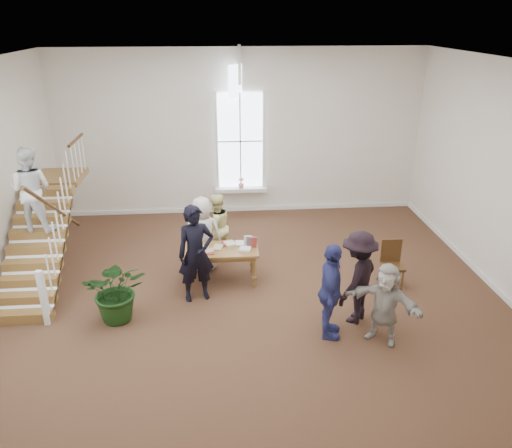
{
  "coord_description": "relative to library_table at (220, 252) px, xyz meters",
  "views": [
    {
      "loc": [
        -0.67,
        -8.98,
        5.28
      ],
      "look_at": [
        0.1,
        0.4,
        1.29
      ],
      "focal_mm": 35.0,
      "sensor_mm": 36.0,
      "label": 1
    }
  ],
  "objects": [
    {
      "name": "ground",
      "position": [
        0.65,
        -0.41,
        -0.67
      ],
      "size": [
        10.0,
        10.0,
        0.0
      ],
      "primitive_type": "plane",
      "color": "#402319",
      "rests_on": "ground"
    },
    {
      "name": "room_shell",
      "position": [
        0.65,
        3.99,
        -0.27
      ],
      "size": [
        10.49,
        10.0,
        10.0
      ],
      "color": "silver",
      "rests_on": "ground"
    },
    {
      "name": "staircase",
      "position": [
        -3.69,
        0.34,
        0.95
      ],
      "size": [
        1.1,
        4.1,
        2.92
      ],
      "color": "brown",
      "rests_on": "ground"
    },
    {
      "name": "library_table",
      "position": [
        0.0,
        0.0,
        0.0
      ],
      "size": [
        1.62,
        0.82,
        0.82
      ],
      "rotation": [
        0.0,
        0.0,
        -0.01
      ],
      "color": "brown",
      "rests_on": "ground"
    },
    {
      "name": "police_officer",
      "position": [
        -0.47,
        -0.66,
        0.31
      ],
      "size": [
        0.81,
        0.63,
        1.97
      ],
      "primitive_type": "imported",
      "rotation": [
        0.0,
        0.0,
        0.25
      ],
      "color": "black",
      "rests_on": "ground"
    },
    {
      "name": "elderly_woman",
      "position": [
        -0.37,
        0.59,
        0.17
      ],
      "size": [
        0.84,
        0.56,
        1.68
      ],
      "primitive_type": "imported",
      "rotation": [
        0.0,
        0.0,
        3.17
      ],
      "color": "silver",
      "rests_on": "ground"
    },
    {
      "name": "person_yellow",
      "position": [
        -0.07,
        1.09,
        0.11
      ],
      "size": [
        0.96,
        0.9,
        1.57
      ],
      "primitive_type": "imported",
      "rotation": [
        0.0,
        0.0,
        3.66
      ],
      "color": "#FAF49C",
      "rests_on": "ground"
    },
    {
      "name": "woman_cluster_a",
      "position": [
        1.85,
        -2.12,
        0.21
      ],
      "size": [
        0.64,
        1.11,
        1.77
      ],
      "primitive_type": "imported",
      "rotation": [
        0.0,
        0.0,
        1.36
      ],
      "color": "navy",
      "rests_on": "ground"
    },
    {
      "name": "woman_cluster_b",
      "position": [
        2.45,
        -1.67,
        0.21
      ],
      "size": [
        1.24,
        1.3,
        1.77
      ],
      "primitive_type": "imported",
      "rotation": [
        0.0,
        0.0,
        4.01
      ],
      "color": "black",
      "rests_on": "ground"
    },
    {
      "name": "woman_cluster_c",
      "position": [
        2.75,
        -2.32,
        0.06
      ],
      "size": [
        1.35,
        1.18,
        1.48
      ],
      "primitive_type": "imported",
      "rotation": [
        0.0,
        0.0,
        5.62
      ],
      "color": "#B4ADA2",
      "rests_on": "ground"
    },
    {
      "name": "floor_plant",
      "position": [
        -1.9,
        -1.29,
        -0.06
      ],
      "size": [
        1.17,
        1.03,
        1.23
      ],
      "primitive_type": "imported",
      "rotation": [
        0.0,
        0.0,
        0.07
      ],
      "color": "#153410",
      "rests_on": "ground"
    },
    {
      "name": "side_chair",
      "position": [
        3.54,
        -0.44,
        -0.12
      ],
      "size": [
        0.44,
        0.44,
        0.99
      ],
      "rotation": [
        0.0,
        0.0,
        -0.02
      ],
      "color": "#3A240F",
      "rests_on": "ground"
    }
  ]
}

